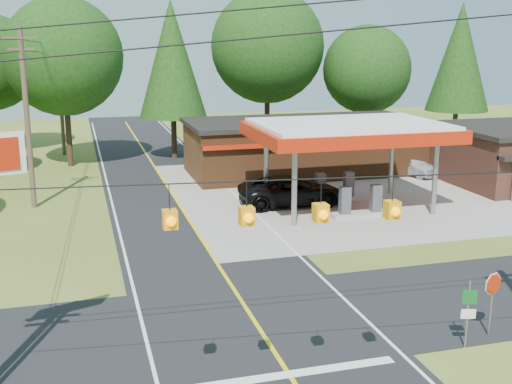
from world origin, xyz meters
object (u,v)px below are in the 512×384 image
object	(u,v)px
gas_canopy	(349,133)
octagonal_stop_sign	(493,290)
sedan_car	(411,165)
suv_car	(292,191)

from	to	relation	value
gas_canopy	octagonal_stop_sign	bearing A→B (deg)	-97.12
gas_canopy	octagonal_stop_sign	world-z (taller)	gas_canopy
sedan_car	octagonal_stop_sign	size ratio (longest dim) A/B	1.98
sedan_car	gas_canopy	bearing A→B (deg)	-158.85
suv_car	octagonal_stop_sign	size ratio (longest dim) A/B	2.78
gas_canopy	octagonal_stop_sign	size ratio (longest dim) A/B	4.86
octagonal_stop_sign	suv_car	bearing A→B (deg)	92.48
gas_canopy	sedan_car	world-z (taller)	gas_canopy
gas_canopy	sedan_car	size ratio (longest dim) A/B	2.45
gas_canopy	sedan_car	distance (m)	11.27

